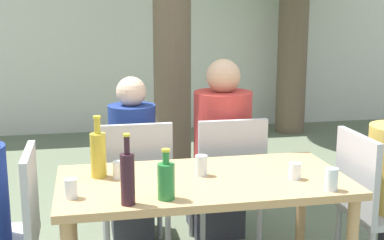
{
  "coord_description": "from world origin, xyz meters",
  "views": [
    {
      "loc": [
        -0.59,
        -2.61,
        1.61
      ],
      "look_at": [
        0.0,
        0.3,
        0.98
      ],
      "focal_mm": 50.0,
      "sensor_mm": 36.0,
      "label": 1
    }
  ],
  "objects_px": {
    "patio_chair_1": "(373,201)",
    "person_seated_3": "(219,158)",
    "patio_chair_0": "(9,229)",
    "drinking_glass_4": "(201,165)",
    "patio_chair_3": "(228,176)",
    "oil_cruet_0": "(98,153)",
    "green_bottle_2": "(166,180)",
    "drinking_glass_2": "(71,188)",
    "dining_table_front": "(203,193)",
    "drinking_glass_3": "(331,179)",
    "patio_chair_2": "(135,181)",
    "drinking_glass_0": "(295,171)",
    "wine_bottle_1": "(128,177)",
    "drinking_glass_1": "(119,170)",
    "person_seated_2": "(132,172)"
  },
  "relations": [
    {
      "from": "person_seated_3",
      "to": "drinking_glass_2",
      "type": "relative_size",
      "value": 13.55
    },
    {
      "from": "patio_chair_3",
      "to": "oil_cruet_0",
      "type": "relative_size",
      "value": 2.8
    },
    {
      "from": "drinking_glass_3",
      "to": "drinking_glass_2",
      "type": "bearing_deg",
      "value": 173.66
    },
    {
      "from": "drinking_glass_0",
      "to": "patio_chair_0",
      "type": "bearing_deg",
      "value": 175.88
    },
    {
      "from": "patio_chair_3",
      "to": "oil_cruet_0",
      "type": "distance_m",
      "value": 1.02
    },
    {
      "from": "dining_table_front",
      "to": "patio_chair_1",
      "type": "xyz_separation_m",
      "value": [
        0.99,
        0.0,
        -0.12
      ]
    },
    {
      "from": "patio_chair_0",
      "to": "drinking_glass_4",
      "type": "relative_size",
      "value": 8.36
    },
    {
      "from": "patio_chair_2",
      "to": "patio_chair_0",
      "type": "bearing_deg",
      "value": 41.86
    },
    {
      "from": "patio_chair_0",
      "to": "person_seated_3",
      "type": "bearing_deg",
      "value": 123.09
    },
    {
      "from": "person_seated_2",
      "to": "patio_chair_3",
      "type": "bearing_deg",
      "value": 158.06
    },
    {
      "from": "patio_chair_2",
      "to": "oil_cruet_0",
      "type": "height_order",
      "value": "oil_cruet_0"
    },
    {
      "from": "patio_chair_0",
      "to": "drinking_glass_4",
      "type": "distance_m",
      "value": 1.02
    },
    {
      "from": "dining_table_front",
      "to": "oil_cruet_0",
      "type": "distance_m",
      "value": 0.59
    },
    {
      "from": "patio_chair_2",
      "to": "person_seated_2",
      "type": "xyz_separation_m",
      "value": [
        -0.0,
        0.24,
        -0.01
      ]
    },
    {
      "from": "patio_chair_2",
      "to": "drinking_glass_2",
      "type": "bearing_deg",
      "value": 64.64
    },
    {
      "from": "patio_chair_1",
      "to": "green_bottle_2",
      "type": "distance_m",
      "value": 1.29
    },
    {
      "from": "drinking_glass_4",
      "to": "patio_chair_3",
      "type": "bearing_deg",
      "value": 61.92
    },
    {
      "from": "person_seated_2",
      "to": "drinking_glass_4",
      "type": "relative_size",
      "value": 10.65
    },
    {
      "from": "drinking_glass_2",
      "to": "dining_table_front",
      "type": "bearing_deg",
      "value": 13.87
    },
    {
      "from": "person_seated_3",
      "to": "drinking_glass_0",
      "type": "height_order",
      "value": "person_seated_3"
    },
    {
      "from": "wine_bottle_1",
      "to": "drinking_glass_1",
      "type": "height_order",
      "value": "wine_bottle_1"
    },
    {
      "from": "drinking_glass_0",
      "to": "drinking_glass_4",
      "type": "distance_m",
      "value": 0.49
    },
    {
      "from": "patio_chair_0",
      "to": "wine_bottle_1",
      "type": "bearing_deg",
      "value": 62.22
    },
    {
      "from": "oil_cruet_0",
      "to": "drinking_glass_2",
      "type": "xyz_separation_m",
      "value": [
        -0.14,
        -0.3,
        -0.08
      ]
    },
    {
      "from": "drinking_glass_0",
      "to": "drinking_glass_4",
      "type": "height_order",
      "value": "drinking_glass_4"
    },
    {
      "from": "patio_chair_3",
      "to": "person_seated_3",
      "type": "bearing_deg",
      "value": -90.0
    },
    {
      "from": "patio_chair_1",
      "to": "person_seated_3",
      "type": "xyz_separation_m",
      "value": [
        -0.69,
        0.84,
        0.06
      ]
    },
    {
      "from": "green_bottle_2",
      "to": "drinking_glass_3",
      "type": "bearing_deg",
      "value": -2.76
    },
    {
      "from": "person_seated_3",
      "to": "oil_cruet_0",
      "type": "height_order",
      "value": "person_seated_3"
    },
    {
      "from": "person_seated_2",
      "to": "drinking_glass_2",
      "type": "bearing_deg",
      "value": 70.14
    },
    {
      "from": "patio_chair_1",
      "to": "drinking_glass_3",
      "type": "relative_size",
      "value": 8.27
    },
    {
      "from": "person_seated_3",
      "to": "dining_table_front",
      "type": "bearing_deg",
      "value": 70.24
    },
    {
      "from": "patio_chair_2",
      "to": "drinking_glass_1",
      "type": "relative_size",
      "value": 10.19
    },
    {
      "from": "drinking_glass_2",
      "to": "patio_chair_2",
      "type": "bearing_deg",
      "value": 64.64
    },
    {
      "from": "person_seated_3",
      "to": "wine_bottle_1",
      "type": "bearing_deg",
      "value": 57.81
    },
    {
      "from": "patio_chair_2",
      "to": "person_seated_3",
      "type": "xyz_separation_m",
      "value": [
        0.6,
        0.23,
        0.06
      ]
    },
    {
      "from": "dining_table_front",
      "to": "patio_chair_1",
      "type": "distance_m",
      "value": 1.0
    },
    {
      "from": "green_bottle_2",
      "to": "drinking_glass_4",
      "type": "xyz_separation_m",
      "value": [
        0.24,
        0.32,
        -0.04
      ]
    },
    {
      "from": "patio_chair_3",
      "to": "green_bottle_2",
      "type": "xyz_separation_m",
      "value": [
        -0.54,
        -0.88,
        0.29
      ]
    },
    {
      "from": "person_seated_3",
      "to": "green_bottle_2",
      "type": "xyz_separation_m",
      "value": [
        -0.54,
        -1.11,
        0.24
      ]
    },
    {
      "from": "patio_chair_0",
      "to": "patio_chair_3",
      "type": "relative_size",
      "value": 1.0
    },
    {
      "from": "patio_chair_0",
      "to": "green_bottle_2",
      "type": "relative_size",
      "value": 3.81
    },
    {
      "from": "drinking_glass_2",
      "to": "oil_cruet_0",
      "type": "bearing_deg",
      "value": 65.39
    },
    {
      "from": "patio_chair_0",
      "to": "drinking_glass_4",
      "type": "xyz_separation_m",
      "value": [
        0.99,
        0.05,
        0.25
      ]
    },
    {
      "from": "dining_table_front",
      "to": "patio_chair_2",
      "type": "distance_m",
      "value": 0.69
    },
    {
      "from": "patio_chair_0",
      "to": "person_seated_2",
      "type": "height_order",
      "value": "person_seated_2"
    },
    {
      "from": "patio_chair_2",
      "to": "patio_chair_3",
      "type": "bearing_deg",
      "value": -180.0
    },
    {
      "from": "person_seated_2",
      "to": "wine_bottle_1",
      "type": "distance_m",
      "value": 1.21
    },
    {
      "from": "patio_chair_0",
      "to": "person_seated_3",
      "type": "relative_size",
      "value": 0.72
    },
    {
      "from": "patio_chair_2",
      "to": "drinking_glass_0",
      "type": "bearing_deg",
      "value": 136.86
    }
  ]
}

